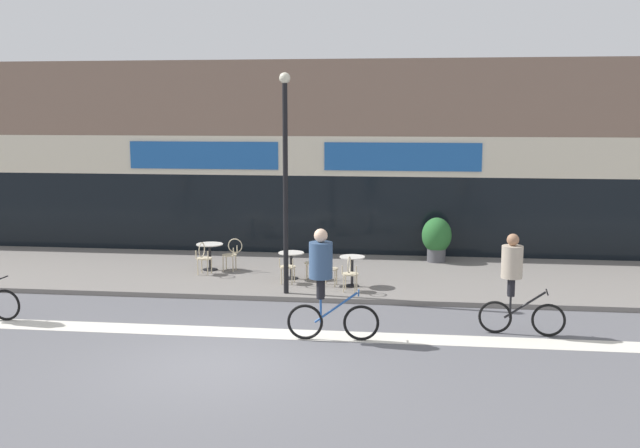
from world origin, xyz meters
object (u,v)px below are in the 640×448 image
object	(u,v)px
bistro_table_1	(291,260)
cafe_chair_0_side	(232,252)
cyclist_1	(324,276)
cafe_chair_1_side	(315,260)
cafe_chair_2_side	(327,265)
bistro_table_0	(210,251)
planter_pot	(437,238)
cyclist_2	(515,277)
bistro_table_2	(352,265)
cafe_chair_2_near	(350,271)
cafe_chair_0_near	(203,256)
lamp_post	(285,168)
cafe_chair_1_near	(287,264)

from	to	relation	value
bistro_table_1	cafe_chair_0_side	bearing A→B (deg)	156.19
bistro_table_1	cyclist_1	xyz separation A→B (m)	(1.43, -4.76, 0.68)
cafe_chair_1_side	cafe_chair_2_side	xyz separation A→B (m)	(0.40, -0.65, 0.00)
bistro_table_0	planter_pot	world-z (taller)	planter_pot
bistro_table_0	cafe_chair_2_side	bearing A→B (deg)	-22.69
planter_pot	cyclist_2	size ratio (longest dim) A/B	0.63
cafe_chair_2_side	cyclist_2	size ratio (longest dim) A/B	0.44
cafe_chair_2_side	cyclist_1	size ratio (longest dim) A/B	0.40
bistro_table_2	cafe_chair_2_near	distance (m)	0.63
cafe_chair_0_side	cafe_chair_2_near	xyz separation A→B (m)	(3.42, -2.06, 0.00)
bistro_table_0	cafe_chair_2_near	distance (m)	4.55
cyclist_1	cafe_chair_1_side	bearing A→B (deg)	96.03
bistro_table_0	cafe_chair_0_side	distance (m)	0.63
bistro_table_0	cafe_chair_0_near	world-z (taller)	cafe_chair_0_near
lamp_post	cyclist_1	distance (m)	3.91
cafe_chair_2_side	cyclist_2	bearing A→B (deg)	-34.75
lamp_post	cafe_chair_2_side	bearing A→B (deg)	45.94
bistro_table_1	cyclist_1	size ratio (longest dim) A/B	0.32
bistro_table_1	cafe_chair_2_near	world-z (taller)	cafe_chair_2_near
cafe_chair_2_near	cafe_chair_1_near	bearing A→B (deg)	73.30
bistro_table_1	cafe_chair_2_near	xyz separation A→B (m)	(1.65, -1.27, 0.02)
cafe_chair_1_near	lamp_post	bearing A→B (deg)	-168.00
cafe_chair_1_near	cafe_chair_1_side	size ratio (longest dim) A/B	1.00
cafe_chair_2_side	cyclist_1	distance (m)	4.19
cafe_chair_0_side	lamp_post	world-z (taller)	lamp_post
bistro_table_0	cafe_chair_0_near	bearing A→B (deg)	-90.72
lamp_post	cyclist_1	world-z (taller)	lamp_post
bistro_table_0	bistro_table_2	xyz separation A→B (m)	(4.06, -1.44, 0.01)
cafe_chair_1_near	cafe_chair_1_side	world-z (taller)	same
cafe_chair_0_near	planter_pot	size ratio (longest dim) A/B	0.70
bistro_table_1	cafe_chair_0_near	distance (m)	2.42
cafe_chair_1_side	cyclist_2	world-z (taller)	cyclist_2
cafe_chair_2_near	cyclist_2	world-z (taller)	cyclist_2
cafe_chair_0_side	cyclist_2	distance (m)	8.42
bistro_table_2	lamp_post	distance (m)	3.06
bistro_table_0	cafe_chair_2_side	world-z (taller)	cafe_chair_2_side
bistro_table_1	planter_pot	world-z (taller)	planter_pot
cyclist_1	cafe_chair_0_near	bearing A→B (deg)	124.41
cafe_chair_2_near	cyclist_1	world-z (taller)	cyclist_1
planter_pot	lamp_post	world-z (taller)	lamp_post
bistro_table_1	bistro_table_2	size ratio (longest dim) A/B	0.92
lamp_post	cyclist_2	distance (m)	5.90
cafe_chair_1_near	planter_pot	distance (m)	5.11
cafe_chair_0_side	bistro_table_1	bearing A→B (deg)	159.63
bistro_table_2	cyclist_1	bearing A→B (deg)	-93.07
lamp_post	cafe_chair_0_near	bearing A→B (deg)	145.73
bistro_table_2	cafe_chair_2_side	bearing A→B (deg)	179.58
bistro_table_1	planter_pot	size ratio (longest dim) A/B	0.54
bistro_table_1	cafe_chair_1_side	bearing A→B (deg)	0.62
bistro_table_2	bistro_table_0	bearing A→B (deg)	160.47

